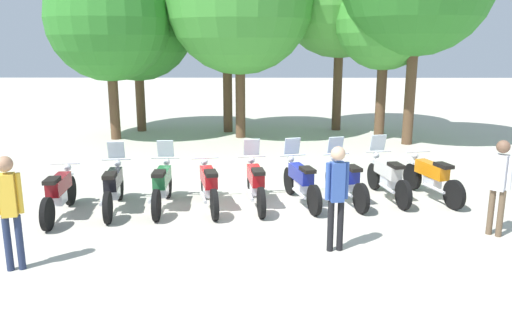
{
  "coord_description": "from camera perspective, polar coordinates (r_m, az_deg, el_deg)",
  "views": [
    {
      "loc": [
        0.09,
        -10.49,
        3.49
      ],
      "look_at": [
        0.0,
        0.5,
        0.9
      ],
      "focal_mm": 35.33,
      "sensor_mm": 36.0,
      "label": 1
    }
  ],
  "objects": [
    {
      "name": "motorcycle_7",
      "position": [
        11.8,
        14.65,
        -1.77
      ],
      "size": [
        0.67,
        2.17,
        1.37
      ],
      "rotation": [
        0.0,
        0.0,
        1.75
      ],
      "color": "black",
      "rests_on": "ground_plane"
    },
    {
      "name": "motorcycle_0",
      "position": [
        11.0,
        -21.41,
        -3.44
      ],
      "size": [
        0.62,
        2.19,
        0.99
      ],
      "rotation": [
        0.0,
        0.0,
        1.66
      ],
      "color": "black",
      "rests_on": "ground_plane"
    },
    {
      "name": "motorcycle_8",
      "position": [
        12.07,
        19.27,
        -1.83
      ],
      "size": [
        0.84,
        2.12,
        0.99
      ],
      "rotation": [
        0.0,
        0.0,
        1.87
      ],
      "color": "black",
      "rests_on": "ground_plane"
    },
    {
      "name": "motorcycle_1",
      "position": [
        11.04,
        -15.83,
        -2.88
      ],
      "size": [
        0.62,
        2.19,
        1.37
      ],
      "rotation": [
        0.0,
        0.0,
        1.7
      ],
      "color": "black",
      "rests_on": "ground_plane"
    },
    {
      "name": "motorcycle_5",
      "position": [
        11.09,
        5.08,
        -2.34
      ],
      "size": [
        0.81,
        2.14,
        1.37
      ],
      "rotation": [
        0.0,
        0.0,
        1.84
      ],
      "color": "black",
      "rests_on": "ground_plane"
    },
    {
      "name": "motorcycle_3",
      "position": [
        10.81,
        -5.38,
        -2.84
      ],
      "size": [
        0.75,
        2.15,
        0.99
      ],
      "rotation": [
        0.0,
        0.0,
        1.81
      ],
      "color": "black",
      "rests_on": "ground_plane"
    },
    {
      "name": "tree_0",
      "position": [
        18.94,
        -16.36,
        15.07
      ],
      "size": [
        4.35,
        4.35,
        6.45
      ],
      "color": "brown",
      "rests_on": "ground_plane"
    },
    {
      "name": "person_2",
      "position": [
        8.51,
        9.13,
        -3.34
      ],
      "size": [
        0.41,
        0.28,
        1.82
      ],
      "rotation": [
        0.0,
        0.0,
        1.73
      ],
      "color": "black",
      "rests_on": "ground_plane"
    },
    {
      "name": "person_1",
      "position": [
        10.08,
        25.85,
        -2.04
      ],
      "size": [
        0.35,
        0.33,
        1.79
      ],
      "rotation": [
        0.0,
        0.0,
        0.83
      ],
      "color": "brown",
      "rests_on": "ground_plane"
    },
    {
      "name": "person_0",
      "position": [
        8.55,
        -26.16,
        -4.44
      ],
      "size": [
        0.41,
        0.3,
        1.83
      ],
      "rotation": [
        0.0,
        0.0,
        4.99
      ],
      "color": "#232D4C",
      "rests_on": "ground_plane"
    },
    {
      "name": "tree_3",
      "position": [
        18.59,
        -1.86,
        17.62
      ],
      "size": [
        5.22,
        5.22,
        7.53
      ],
      "color": "brown",
      "rests_on": "ground_plane"
    },
    {
      "name": "motorcycle_4",
      "position": [
        10.91,
        -0.07,
        -2.55
      ],
      "size": [
        0.62,
        2.18,
        1.37
      ],
      "rotation": [
        0.0,
        0.0,
        1.72
      ],
      "color": "black",
      "rests_on": "ground_plane"
    },
    {
      "name": "tree_5",
      "position": [
        18.74,
        14.41,
        15.03
      ],
      "size": [
        3.47,
        3.47,
        5.96
      ],
      "color": "brown",
      "rests_on": "ground_plane"
    },
    {
      "name": "motorcycle_6",
      "position": [
        11.35,
        10.06,
        -2.13
      ],
      "size": [
        0.78,
        2.14,
        1.37
      ],
      "rotation": [
        0.0,
        0.0,
        1.83
      ],
      "color": "black",
      "rests_on": "ground_plane"
    },
    {
      "name": "ground_plane",
      "position": [
        11.05,
        -0.02,
        -5.14
      ],
      "size": [
        80.0,
        80.0,
        0.0
      ],
      "primitive_type": "plane",
      "color": "#BCB7A8"
    },
    {
      "name": "motorcycle_2",
      "position": [
        10.94,
        -10.57,
        -2.73
      ],
      "size": [
        0.62,
        2.19,
        1.37
      ],
      "rotation": [
        0.0,
        0.0,
        1.6
      ],
      "color": "black",
      "rests_on": "ground_plane"
    },
    {
      "name": "tree_1",
      "position": [
        20.47,
        -13.4,
        14.95
      ],
      "size": [
        4.49,
        4.49,
        6.47
      ],
      "color": "brown",
      "rests_on": "ground_plane"
    }
  ]
}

